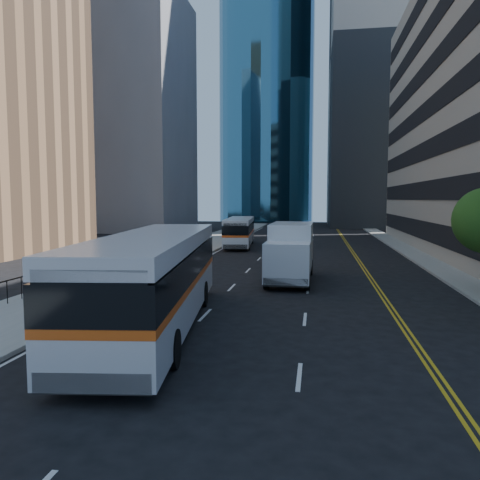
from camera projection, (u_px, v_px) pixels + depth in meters
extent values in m
plane|color=black|center=(289.00, 333.00, 16.35)|extent=(160.00, 160.00, 0.00)
cube|color=gray|center=(190.00, 250.00, 42.61)|extent=(5.00, 90.00, 0.15)
cube|color=gray|center=(413.00, 254.00, 39.47)|extent=(2.00, 90.00, 0.15)
cube|color=gray|center=(418.00, 54.00, 81.60)|extent=(30.00, 28.00, 60.00)
cylinder|color=#2F627E|center=(267.00, 30.00, 98.02)|extent=(20.00, 20.00, 80.00)
cube|color=gray|center=(124.00, 114.00, 70.45)|extent=(18.00, 18.00, 35.00)
cube|color=silver|center=(156.00, 301.00, 16.85)|extent=(4.56, 13.53, 1.22)
cube|color=#E15315|center=(155.00, 282.00, 16.79)|extent=(4.58, 13.55, 0.24)
cube|color=black|center=(155.00, 265.00, 16.74)|extent=(4.58, 13.55, 0.99)
cube|color=silver|center=(155.00, 242.00, 16.67)|extent=(4.56, 13.53, 0.55)
cylinder|color=black|center=(78.00, 348.00, 12.97)|extent=(0.47, 1.14, 1.11)
cylinder|color=black|center=(172.00, 349.00, 12.89)|extent=(0.47, 1.14, 1.11)
cylinder|color=black|center=(143.00, 293.00, 20.46)|extent=(0.47, 1.14, 1.11)
cylinder|color=black|center=(203.00, 294.00, 20.37)|extent=(0.47, 1.14, 1.11)
cube|color=silver|center=(240.00, 238.00, 46.28)|extent=(3.30, 10.99, 0.99)
cube|color=#EE5316|center=(240.00, 232.00, 46.23)|extent=(3.32, 11.01, 0.20)
cube|color=black|center=(240.00, 227.00, 46.19)|extent=(3.32, 11.01, 0.81)
cube|color=silver|center=(240.00, 220.00, 46.13)|extent=(3.30, 10.99, 0.45)
cylinder|color=black|center=(226.00, 245.00, 43.16)|extent=(0.35, 0.92, 0.90)
cylinder|color=black|center=(248.00, 245.00, 43.01)|extent=(0.35, 0.92, 0.90)
cylinder|color=black|center=(232.00, 239.00, 49.26)|extent=(0.35, 0.92, 0.90)
cylinder|color=black|center=(252.00, 239.00, 49.10)|extent=(0.35, 0.92, 0.90)
cube|color=silver|center=(287.00, 262.00, 24.15)|extent=(2.37, 2.18, 2.05)
cube|color=black|center=(286.00, 257.00, 23.21)|extent=(2.14, 0.10, 1.07)
cube|color=silver|center=(292.00, 245.00, 27.44)|extent=(2.41, 4.71, 2.53)
cube|color=black|center=(290.00, 272.00, 26.52)|extent=(1.84, 6.46, 0.24)
cylinder|color=black|center=(266.00, 280.00, 24.23)|extent=(0.29, 0.94, 0.94)
cylinder|color=black|center=(307.00, 282.00, 23.86)|extent=(0.29, 0.94, 0.94)
cylinder|color=black|center=(276.00, 267.00, 29.00)|extent=(0.29, 0.94, 0.94)
cylinder|color=black|center=(310.00, 268.00, 28.63)|extent=(0.29, 0.94, 0.94)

